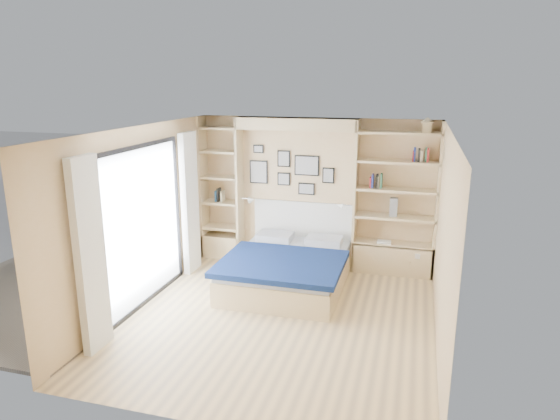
# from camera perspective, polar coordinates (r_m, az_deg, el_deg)

# --- Properties ---
(ground) EXTENTS (4.50, 4.50, 0.00)m
(ground) POSITION_cam_1_polar(r_m,az_deg,el_deg) (6.84, -0.01, -12.23)
(ground) COLOR #DBBA7E
(ground) RESTS_ON ground
(room_shell) EXTENTS (4.50, 4.50, 4.50)m
(room_shell) POSITION_cam_1_polar(r_m,az_deg,el_deg) (7.93, 0.25, -0.08)
(room_shell) COLOR tan
(room_shell) RESTS_ON ground
(bed) EXTENTS (1.79, 2.25, 1.07)m
(bed) POSITION_cam_1_polar(r_m,az_deg,el_deg) (7.74, 0.91, -6.65)
(bed) COLOR beige
(bed) RESTS_ON ground
(photo_gallery) EXTENTS (1.48, 0.02, 0.82)m
(photo_gallery) POSITION_cam_1_polar(r_m,az_deg,el_deg) (8.50, 1.08, 4.56)
(photo_gallery) COLOR black
(photo_gallery) RESTS_ON ground
(reading_lamps) EXTENTS (1.92, 0.12, 0.15)m
(reading_lamps) POSITION_cam_1_polar(r_m,az_deg,el_deg) (8.35, 1.69, 0.84)
(reading_lamps) COLOR silver
(reading_lamps) RESTS_ON ground
(shelf_decor) EXTENTS (3.59, 0.23, 2.03)m
(shelf_decor) POSITION_cam_1_polar(r_m,az_deg,el_deg) (8.09, 11.51, 4.34)
(shelf_decor) COLOR #A51E1E
(shelf_decor) RESTS_ON ground
(deck) EXTENTS (3.20, 4.00, 0.05)m
(deck) POSITION_cam_1_polar(r_m,az_deg,el_deg) (8.46, -24.49, -8.20)
(deck) COLOR #695D4D
(deck) RESTS_ON ground
(deck_chair) EXTENTS (0.68, 0.87, 0.77)m
(deck_chair) POSITION_cam_1_polar(r_m,az_deg,el_deg) (9.10, -21.39, -3.84)
(deck_chair) COLOR tan
(deck_chair) RESTS_ON ground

